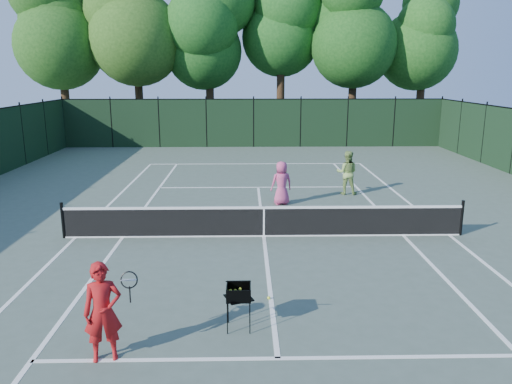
{
  "coord_description": "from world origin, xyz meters",
  "views": [
    {
      "loc": [
        -0.53,
        -13.87,
        4.68
      ],
      "look_at": [
        -0.21,
        1.0,
        1.1
      ],
      "focal_mm": 35.0,
      "sensor_mm": 36.0,
      "label": 1
    }
  ],
  "objects_px": {
    "coach": "(103,312)",
    "player_green": "(347,173)",
    "player_pink": "(282,183)",
    "loose_ball_midcourt": "(269,298)",
    "ball_hopper": "(239,292)"
  },
  "relations": [
    {
      "from": "player_green",
      "to": "loose_ball_midcourt",
      "type": "xyz_separation_m",
      "value": [
        -3.49,
        -9.33,
        -0.82
      ]
    },
    {
      "from": "player_pink",
      "to": "ball_hopper",
      "type": "xyz_separation_m",
      "value": [
        -1.44,
        -9.01,
        -0.07
      ]
    },
    {
      "from": "coach",
      "to": "player_pink",
      "type": "bearing_deg",
      "value": 55.58
    },
    {
      "from": "player_pink",
      "to": "player_green",
      "type": "relative_size",
      "value": 0.92
    },
    {
      "from": "player_pink",
      "to": "loose_ball_midcourt",
      "type": "relative_size",
      "value": 23.27
    },
    {
      "from": "coach",
      "to": "player_green",
      "type": "bearing_deg",
      "value": 46.87
    },
    {
      "from": "coach",
      "to": "loose_ball_midcourt",
      "type": "distance_m",
      "value": 3.67
    },
    {
      "from": "loose_ball_midcourt",
      "to": "ball_hopper",
      "type": "bearing_deg",
      "value": -117.17
    },
    {
      "from": "ball_hopper",
      "to": "loose_ball_midcourt",
      "type": "distance_m",
      "value": 1.52
    },
    {
      "from": "player_pink",
      "to": "ball_hopper",
      "type": "distance_m",
      "value": 9.12
    },
    {
      "from": "player_pink",
      "to": "loose_ball_midcourt",
      "type": "distance_m",
      "value": 7.88
    },
    {
      "from": "ball_hopper",
      "to": "loose_ball_midcourt",
      "type": "xyz_separation_m",
      "value": [
        0.62,
        1.21,
        -0.69
      ]
    },
    {
      "from": "player_pink",
      "to": "player_green",
      "type": "distance_m",
      "value": 3.08
    },
    {
      "from": "player_pink",
      "to": "player_green",
      "type": "bearing_deg",
      "value": -165.71
    },
    {
      "from": "loose_ball_midcourt",
      "to": "player_pink",
      "type": "bearing_deg",
      "value": 84.03
    }
  ]
}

